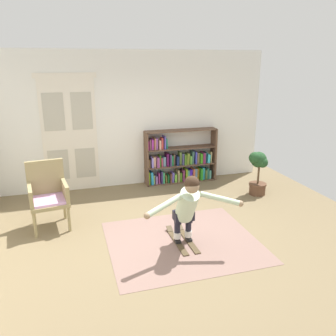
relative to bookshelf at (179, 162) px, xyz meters
The scene contains 9 objects.
ground_plane 2.63m from the bookshelf, 112.50° to the right, with size 7.20×7.20×0.00m, color #746245.
back_wall 1.40m from the bookshelf, 167.90° to the left, with size 6.00×0.10×2.90m, color silver.
double_door 2.45m from the bookshelf, behind, with size 1.22×0.05×2.45m.
rug 2.82m from the bookshelf, 107.05° to the right, with size 2.26×1.99×0.01m, color #82655B.
bookshelf is the anchor object (origin of this frame).
wicker_chair 3.15m from the bookshelf, 151.59° to the right, with size 0.67×0.67×1.10m.
potted_plant 1.78m from the bookshelf, 41.66° to the right, with size 0.40×0.41×0.90m.
skis_pair 2.79m from the bookshelf, 107.25° to the right, with size 0.28×0.86×0.07m.
person_skier 2.96m from the bookshelf, 105.97° to the right, with size 1.44×0.65×1.10m.
Camera 1 is at (-1.40, -4.75, 2.66)m, focal length 36.89 mm.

